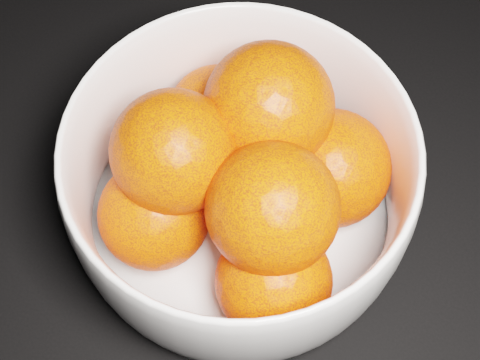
% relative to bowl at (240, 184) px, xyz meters
% --- Properties ---
extents(bowl, '(0.25, 0.25, 0.12)m').
position_rel_bowl_xyz_m(bowl, '(0.00, 0.00, 0.00)').
color(bowl, white).
rests_on(bowl, ground).
extents(orange_pile, '(0.19, 0.19, 0.14)m').
position_rel_bowl_xyz_m(orange_pile, '(0.00, 0.00, 0.02)').
color(orange_pile, '#FF3F04').
rests_on(orange_pile, bowl).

